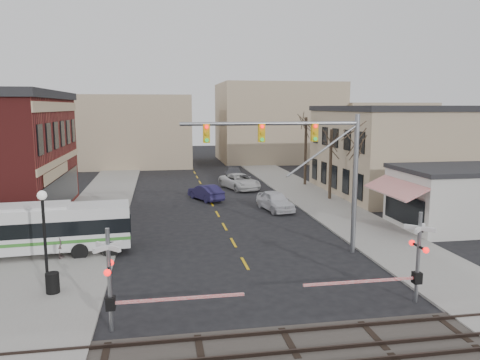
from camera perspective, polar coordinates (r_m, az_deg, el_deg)
name	(u,v)px	position (r m, az deg, el deg)	size (l,w,h in m)	color
ground	(252,277)	(23.84, 1.49, -11.71)	(160.00, 160.00, 0.00)	black
sidewalk_west	(102,202)	(43.00, -16.45, -2.64)	(5.00, 60.00, 0.12)	gray
sidewalk_east	(309,196)	(44.91, 8.40, -1.88)	(5.00, 60.00, 0.12)	gray
rail_tracks	(299,358)	(16.75, 7.24, -20.78)	(160.00, 3.91, 0.14)	#2D231E
tan_building	(432,149)	(49.68, 22.37, 3.47)	(20.30, 15.30, 8.50)	tan
awning_shop	(457,197)	(35.89, 24.98, -1.93)	(9.74, 6.20, 4.30)	beige
tree_east_a	(355,171)	(37.33, 13.80, 1.11)	(0.28, 0.28, 6.75)	#382B21
tree_east_b	(330,164)	(42.98, 10.97, 1.90)	(0.28, 0.28, 6.30)	#382B21
tree_east_c	(305,151)	(50.51, 7.99, 3.51)	(0.28, 0.28, 7.20)	#382B21
transit_bus	(29,229)	(28.85, -24.35, -5.48)	(11.19, 3.31, 2.84)	silver
traffic_signal_mast	(309,155)	(26.32, 8.46, 3.03)	(10.05, 0.30, 8.00)	gray
rr_crossing_west	(121,280)	(18.43, -14.27, -11.78)	(5.60, 1.36, 4.00)	gray
rr_crossing_east	(409,259)	(21.49, 19.90, -9.04)	(5.60, 1.36, 4.00)	gray
street_lamp	(43,218)	(23.51, -22.84, -4.30)	(0.44, 0.44, 4.48)	black
trash_bin	(53,283)	(23.07, -21.88, -11.55)	(0.60, 0.60, 0.92)	black
car_a	(275,201)	(38.37, 4.32, -2.55)	(1.86, 4.63, 1.58)	silver
car_b	(206,192)	(42.55, -4.21, -1.51)	(1.51, 4.34, 1.43)	#1E1A42
car_c	(240,181)	(48.16, -0.03, -0.18)	(2.60, 5.64, 1.57)	silver
car_d	(234,175)	(53.26, -0.78, 0.66)	(2.11, 5.19, 1.50)	#46464B
pedestrian_near	(60,241)	(27.83, -21.05, -6.99)	(0.68, 0.45, 1.87)	#4F413F
pedestrian_far	(49,228)	(31.58, -22.25, -5.47)	(0.77, 0.60, 1.59)	#3A4866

